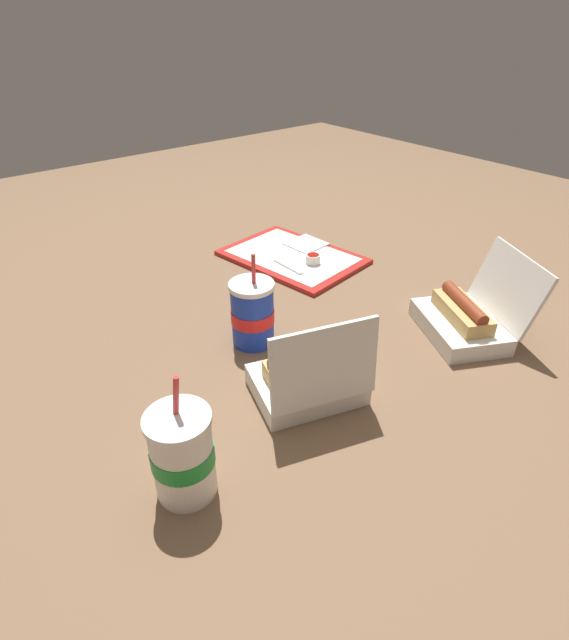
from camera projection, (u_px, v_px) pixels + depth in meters
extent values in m
plane|color=brown|center=(284.00, 328.00, 1.11)|extent=(3.20, 3.20, 0.00)
cube|color=red|center=(292.00, 257.00, 1.41)|extent=(0.40, 0.31, 0.01)
cube|color=white|center=(292.00, 255.00, 1.40)|extent=(0.35, 0.27, 0.00)
cylinder|color=white|center=(313.00, 259.00, 1.35)|extent=(0.04, 0.04, 0.02)
cylinder|color=#9E140F|center=(313.00, 256.00, 1.35)|extent=(0.03, 0.03, 0.01)
cube|color=white|center=(306.00, 244.00, 1.46)|extent=(0.11, 0.11, 0.00)
cube|color=white|center=(288.00, 266.00, 1.34)|extent=(0.11, 0.01, 0.00)
cube|color=white|center=(306.00, 384.00, 0.92)|extent=(0.20, 0.23, 0.04)
cube|color=white|center=(325.00, 366.00, 0.81)|extent=(0.08, 0.19, 0.15)
cube|color=#DBB770|center=(307.00, 369.00, 0.90)|extent=(0.11, 0.16, 0.03)
cylinder|color=#9E4728|center=(307.00, 358.00, 0.88)|extent=(0.07, 0.14, 0.03)
cylinder|color=yellow|center=(307.00, 354.00, 0.88)|extent=(0.04, 0.12, 0.01)
cube|color=white|center=(459.00, 326.00, 1.08)|extent=(0.25, 0.22, 0.04)
cube|color=white|center=(509.00, 286.00, 1.05)|extent=(0.20, 0.14, 0.14)
cube|color=tan|center=(462.00, 312.00, 1.06)|extent=(0.17, 0.13, 0.03)
cylinder|color=brown|center=(464.00, 302.00, 1.05)|extent=(0.15, 0.09, 0.03)
cylinder|color=yellow|center=(465.00, 299.00, 1.04)|extent=(0.12, 0.07, 0.01)
cylinder|color=white|center=(183.00, 457.00, 0.71)|extent=(0.09, 0.09, 0.13)
cylinder|color=#198C33|center=(182.00, 454.00, 0.70)|extent=(0.09, 0.09, 0.03)
cylinder|color=white|center=(177.00, 420.00, 0.67)|extent=(0.09, 0.09, 0.01)
cylinder|color=red|center=(176.00, 395.00, 0.66)|extent=(0.01, 0.01, 0.06)
cylinder|color=#1938B7|center=(254.00, 316.00, 1.03)|extent=(0.09, 0.09, 0.13)
cylinder|color=red|center=(254.00, 316.00, 1.03)|extent=(0.09, 0.09, 0.03)
cylinder|color=white|center=(253.00, 286.00, 0.99)|extent=(0.09, 0.09, 0.01)
cylinder|color=red|center=(253.00, 268.00, 0.98)|extent=(0.01, 0.01, 0.06)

